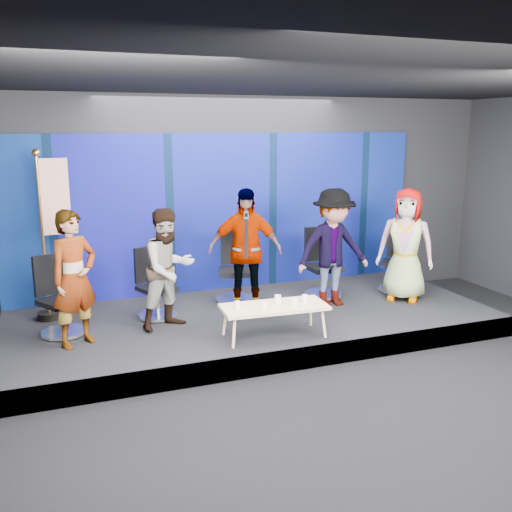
{
  "coord_description": "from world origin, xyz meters",
  "views": [
    {
      "loc": [
        -2.79,
        -5.06,
        2.99
      ],
      "look_at": [
        0.01,
        2.4,
        1.19
      ],
      "focal_mm": 40.0,
      "sensor_mm": 36.0,
      "label": 1
    }
  ],
  "objects_px": {
    "panelist_a": "(74,279)",
    "chair_d": "(322,274)",
    "panelist_b": "(169,269)",
    "mug_a": "(237,305)",
    "mug_b": "(264,305)",
    "chair_b": "(155,295)",
    "chair_e": "(398,270)",
    "mug_e": "(305,298)",
    "coffee_table": "(274,308)",
    "mug_d": "(294,301)",
    "chair_a": "(59,309)",
    "panelist_e": "(406,245)",
    "panelist_c": "(245,250)",
    "mug_c": "(278,299)",
    "panelist_d": "(333,248)",
    "flag_stand": "(52,231)",
    "chair_c": "(236,278)"
  },
  "relations": [
    {
      "from": "chair_a",
      "to": "chair_d",
      "type": "relative_size",
      "value": 0.96
    },
    {
      "from": "mug_c",
      "to": "flag_stand",
      "type": "bearing_deg",
      "value": 148.18
    },
    {
      "from": "coffee_table",
      "to": "mug_e",
      "type": "distance_m",
      "value": 0.45
    },
    {
      "from": "panelist_a",
      "to": "mug_a",
      "type": "xyz_separation_m",
      "value": [
        1.94,
        -0.54,
        -0.39
      ]
    },
    {
      "from": "chair_b",
      "to": "panelist_c",
      "type": "bearing_deg",
      "value": -28.55
    },
    {
      "from": "mug_c",
      "to": "flag_stand",
      "type": "height_order",
      "value": "flag_stand"
    },
    {
      "from": "panelist_a",
      "to": "chair_d",
      "type": "distance_m",
      "value": 3.98
    },
    {
      "from": "chair_e",
      "to": "chair_d",
      "type": "bearing_deg",
      "value": -146.0
    },
    {
      "from": "chair_a",
      "to": "mug_d",
      "type": "xyz_separation_m",
      "value": [
        2.88,
        -1.15,
        0.12
      ]
    },
    {
      "from": "chair_b",
      "to": "panelist_c",
      "type": "height_order",
      "value": "panelist_c"
    },
    {
      "from": "chair_d",
      "to": "mug_c",
      "type": "distance_m",
      "value": 1.92
    },
    {
      "from": "chair_e",
      "to": "flag_stand",
      "type": "relative_size",
      "value": 0.46
    },
    {
      "from": "chair_a",
      "to": "panelist_e",
      "type": "bearing_deg",
      "value": -33.75
    },
    {
      "from": "mug_a",
      "to": "mug_d",
      "type": "distance_m",
      "value": 0.75
    },
    {
      "from": "chair_e",
      "to": "mug_e",
      "type": "relative_size",
      "value": 11.89
    },
    {
      "from": "mug_b",
      "to": "mug_d",
      "type": "height_order",
      "value": "mug_d"
    },
    {
      "from": "panelist_a",
      "to": "mug_b",
      "type": "height_order",
      "value": "panelist_a"
    },
    {
      "from": "panelist_e",
      "to": "mug_d",
      "type": "relative_size",
      "value": 18.58
    },
    {
      "from": "chair_e",
      "to": "coffee_table",
      "type": "height_order",
      "value": "chair_e"
    },
    {
      "from": "panelist_b",
      "to": "panelist_a",
      "type": "bearing_deg",
      "value": 169.29
    },
    {
      "from": "panelist_e",
      "to": "mug_b",
      "type": "height_order",
      "value": "panelist_e"
    },
    {
      "from": "panelist_c",
      "to": "flag_stand",
      "type": "height_order",
      "value": "flag_stand"
    },
    {
      "from": "chair_d",
      "to": "panelist_a",
      "type": "bearing_deg",
      "value": -167.81
    },
    {
      "from": "mug_a",
      "to": "mug_e",
      "type": "relative_size",
      "value": 0.94
    },
    {
      "from": "mug_c",
      "to": "mug_a",
      "type": "bearing_deg",
      "value": -177.8
    },
    {
      "from": "panelist_b",
      "to": "mug_a",
      "type": "xyz_separation_m",
      "value": [
        0.72,
        -0.77,
        -0.35
      ]
    },
    {
      "from": "coffee_table",
      "to": "panelist_c",
      "type": "bearing_deg",
      "value": 89.38
    },
    {
      "from": "panelist_b",
      "to": "chair_e",
      "type": "bearing_deg",
      "value": -15.38
    },
    {
      "from": "panelist_e",
      "to": "mug_d",
      "type": "height_order",
      "value": "panelist_e"
    },
    {
      "from": "panelist_d",
      "to": "chair_b",
      "type": "bearing_deg",
      "value": 171.67
    },
    {
      "from": "mug_e",
      "to": "flag_stand",
      "type": "bearing_deg",
      "value": 150.04
    },
    {
      "from": "mug_b",
      "to": "panelist_b",
      "type": "bearing_deg",
      "value": 137.8
    },
    {
      "from": "mug_a",
      "to": "flag_stand",
      "type": "relative_size",
      "value": 0.04
    },
    {
      "from": "chair_d",
      "to": "mug_d",
      "type": "xyz_separation_m",
      "value": [
        -1.18,
        -1.53,
        0.11
      ]
    },
    {
      "from": "coffee_table",
      "to": "mug_d",
      "type": "bearing_deg",
      "value": -17.32
    },
    {
      "from": "panelist_b",
      "to": "mug_e",
      "type": "distance_m",
      "value": 1.88
    },
    {
      "from": "coffee_table",
      "to": "panelist_b",
      "type": "bearing_deg",
      "value": 144.95
    },
    {
      "from": "panelist_d",
      "to": "flag_stand",
      "type": "distance_m",
      "value": 4.09
    },
    {
      "from": "chair_b",
      "to": "mug_a",
      "type": "relative_size",
      "value": 11.71
    },
    {
      "from": "chair_b",
      "to": "chair_d",
      "type": "relative_size",
      "value": 0.91
    },
    {
      "from": "panelist_e",
      "to": "coffee_table",
      "type": "distance_m",
      "value": 2.73
    },
    {
      "from": "mug_b",
      "to": "mug_e",
      "type": "height_order",
      "value": "same"
    },
    {
      "from": "mug_d",
      "to": "panelist_a",
      "type": "bearing_deg",
      "value": 165.63
    },
    {
      "from": "panelist_a",
      "to": "mug_a",
      "type": "relative_size",
      "value": 19.87
    },
    {
      "from": "coffee_table",
      "to": "mug_a",
      "type": "distance_m",
      "value": 0.49
    },
    {
      "from": "panelist_a",
      "to": "panelist_e",
      "type": "xyz_separation_m",
      "value": [
        4.98,
        0.2,
        0.03
      ]
    },
    {
      "from": "chair_a",
      "to": "mug_e",
      "type": "xyz_separation_m",
      "value": [
        3.07,
        -1.07,
        0.12
      ]
    },
    {
      "from": "chair_d",
      "to": "mug_b",
      "type": "relative_size",
      "value": 11.97
    },
    {
      "from": "coffee_table",
      "to": "mug_d",
      "type": "xyz_separation_m",
      "value": [
        0.25,
        -0.08,
        0.08
      ]
    },
    {
      "from": "mug_d",
      "to": "chair_c",
      "type": "bearing_deg",
      "value": 97.17
    }
  ]
}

